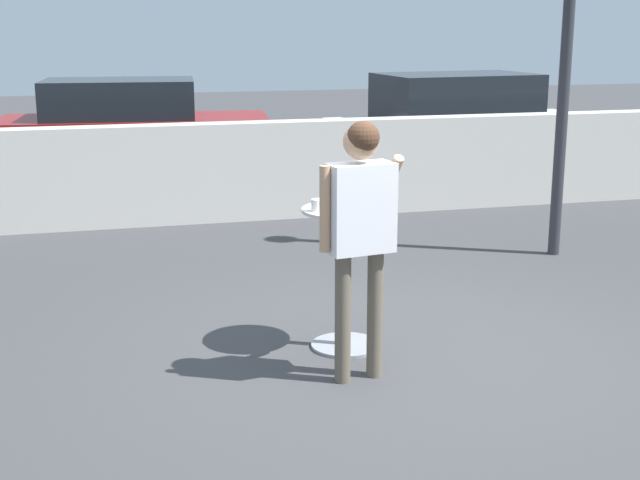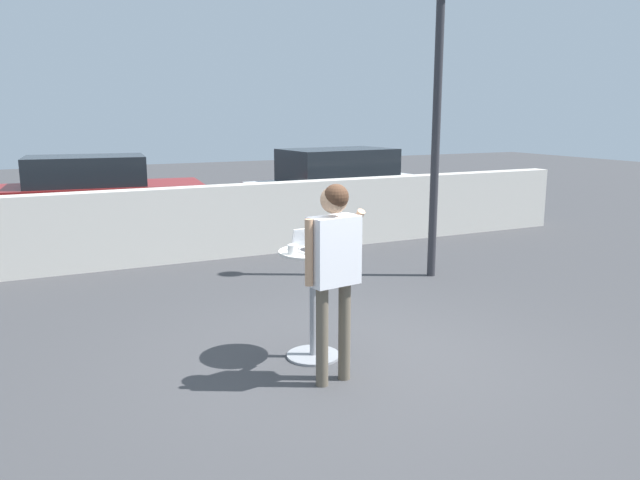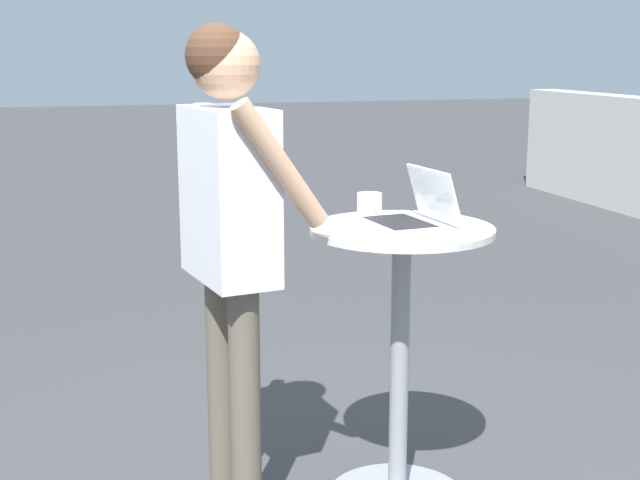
{
  "view_description": "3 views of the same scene",
  "coord_description": "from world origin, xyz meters",
  "views": [
    {
      "loc": [
        -2.1,
        -5.82,
        2.42
      ],
      "look_at": [
        -0.52,
        0.18,
        0.88
      ],
      "focal_mm": 50.0,
      "sensor_mm": 36.0,
      "label": 1
    },
    {
      "loc": [
        -2.75,
        -4.98,
        2.37
      ],
      "look_at": [
        -0.18,
        0.34,
        1.16
      ],
      "focal_mm": 35.0,
      "sensor_mm": 36.0,
      "label": 2
    },
    {
      "loc": [
        2.64,
        -0.88,
        1.71
      ],
      "look_at": [
        -0.49,
        0.05,
        1.0
      ],
      "focal_mm": 50.0,
      "sensor_mm": 36.0,
      "label": 3
    }
  ],
  "objects": [
    {
      "name": "ground_plane",
      "position": [
        0.0,
        0.0,
        0.0
      ],
      "size": [
        50.0,
        50.0,
        0.0
      ],
      "primitive_type": "plane",
      "color": "#3D3D3F"
    },
    {
      "name": "street_lamp",
      "position": [
        2.64,
        2.39,
        2.71
      ],
      "size": [
        0.32,
        0.32,
        4.19
      ],
      "color": "#2D2D33",
      "rests_on": "ground_plane"
    },
    {
      "name": "cafe_table",
      "position": [
        -0.28,
        0.29,
        0.63
      ],
      "size": [
        0.67,
        0.67,
        1.08
      ],
      "color": "gray",
      "rests_on": "ground_plane"
    },
    {
      "name": "pavement_kerb",
      "position": [
        0.0,
        4.94,
        0.6
      ],
      "size": [
        14.54,
        0.35,
        1.2
      ],
      "color": "beige",
      "rests_on": "ground_plane"
    },
    {
      "name": "parked_car_near_street",
      "position": [
        -1.42,
        8.17,
        0.78
      ],
      "size": [
        4.23,
        2.09,
        1.54
      ],
      "color": "maroon",
      "rests_on": "ground_plane"
    },
    {
      "name": "coffee_mug",
      "position": [
        -0.51,
        0.25,
        1.12
      ],
      "size": [
        0.13,
        0.1,
        0.09
      ],
      "color": "white",
      "rests_on": "cafe_table"
    },
    {
      "name": "standing_person",
      "position": [
        -0.37,
        -0.32,
        1.16
      ],
      "size": [
        0.59,
        0.44,
        1.79
      ],
      "color": "brown",
      "rests_on": "ground_plane"
    },
    {
      "name": "laptop",
      "position": [
        -0.29,
        0.33,
        1.12
      ],
      "size": [
        0.33,
        0.31,
        0.21
      ],
      "color": "silver",
      "rests_on": "cafe_table"
    },
    {
      "name": "parked_car_further_down",
      "position": [
        3.65,
        7.13,
        0.82
      ],
      "size": [
        4.4,
        2.09,
        1.61
      ],
      "color": "silver",
      "rests_on": "ground_plane"
    }
  ]
}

